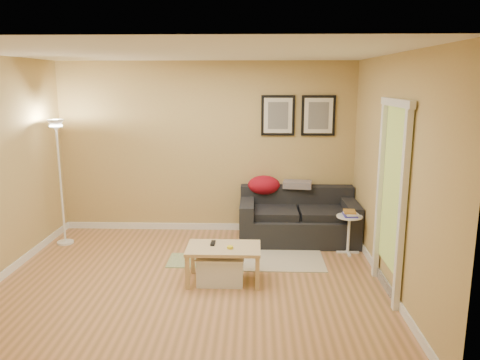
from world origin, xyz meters
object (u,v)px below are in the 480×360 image
(side_table, at_px, (349,235))
(coffee_table, at_px, (224,264))
(storage_bin, at_px, (221,268))
(book_stack, at_px, (350,213))
(floor_lamp, at_px, (61,186))
(sofa, at_px, (298,216))

(side_table, bearing_deg, coffee_table, -149.18)
(storage_bin, bearing_deg, book_stack, 30.65)
(book_stack, distance_m, floor_lamp, 4.05)
(storage_bin, bearing_deg, floor_lamp, 151.97)
(coffee_table, height_order, book_stack, book_stack)
(storage_bin, relative_size, floor_lamp, 0.30)
(coffee_table, bearing_deg, book_stack, 47.54)
(sofa, height_order, floor_lamp, floor_lamp)
(side_table, distance_m, floor_lamp, 4.07)
(coffee_table, distance_m, book_stack, 1.94)
(sofa, relative_size, book_stack, 7.40)
(sofa, xyz_separation_m, storage_bin, (-1.03, -1.50, -0.21))
(floor_lamp, bearing_deg, coffee_table, -27.28)
(sofa, bearing_deg, book_stack, -37.86)
(sofa, distance_m, storage_bin, 1.83)
(storage_bin, distance_m, book_stack, 1.99)
(floor_lamp, bearing_deg, sofa, 4.15)
(side_table, height_order, book_stack, book_stack)
(coffee_table, bearing_deg, storage_bin, -131.73)
(side_table, distance_m, book_stack, 0.30)
(floor_lamp, bearing_deg, side_table, -3.63)
(sofa, xyz_separation_m, book_stack, (0.65, -0.50, 0.19))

